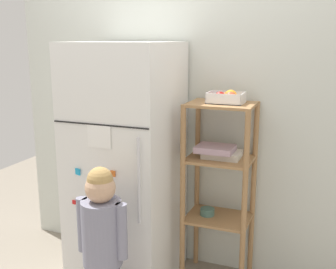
{
  "coord_description": "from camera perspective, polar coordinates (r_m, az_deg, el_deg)",
  "views": [
    {
      "loc": [
        1.0,
        -2.48,
        1.7
      ],
      "look_at": [
        0.02,
        0.02,
        1.08
      ],
      "focal_mm": 44.67,
      "sensor_mm": 36.0,
      "label": 1
    }
  ],
  "objects": [
    {
      "name": "fruit_bin",
      "position": [
        2.76,
        8.07,
        5.02
      ],
      "size": [
        0.23,
        0.18,
        0.09
      ],
      "color": "white",
      "rests_on": "pantry_shelf_unit"
    },
    {
      "name": "kitchen_wall_back",
      "position": [
        3.09,
        2.12,
        1.61
      ],
      "size": [
        2.72,
        0.03,
        2.18
      ],
      "primitive_type": "cube",
      "color": "silver",
      "rests_on": "ground"
    },
    {
      "name": "child_standing",
      "position": [
        2.51,
        -8.97,
        -13.02
      ],
      "size": [
        0.32,
        0.24,
        1.0
      ],
      "color": "#3F324B",
      "rests_on": "ground"
    },
    {
      "name": "refrigerator",
      "position": [
        2.94,
        -5.7,
        -4.09
      ],
      "size": [
        0.67,
        0.71,
        1.68
      ],
      "color": "white",
      "rests_on": "ground"
    },
    {
      "name": "pantry_shelf_unit",
      "position": [
        2.88,
        6.96,
        -5.17
      ],
      "size": [
        0.45,
        0.36,
        1.29
      ],
      "color": "#9E7247",
      "rests_on": "ground"
    }
  ]
}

